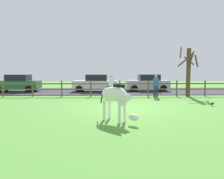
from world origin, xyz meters
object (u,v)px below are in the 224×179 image
at_px(zebra, 116,97).
at_px(crow_on_grass, 212,104).
at_px(parked_car_white, 96,83).
at_px(visitor_left_of_tree, 156,85).
at_px(visitor_right_of_tree, 111,85).
at_px(bare_tree, 188,70).
at_px(parked_car_green, 17,83).
at_px(parked_car_silver, 148,82).

relative_size(zebra, crow_on_grass, 7.06).
relative_size(parked_car_white, visitor_left_of_tree, 2.49).
bearing_deg(visitor_right_of_tree, bare_tree, 4.77).
bearing_deg(bare_tree, parked_car_white, 152.76).
distance_m(zebra, parked_car_green, 14.51).
bearing_deg(visitor_left_of_tree, parked_car_green, 160.00).
height_order(zebra, visitor_left_of_tree, visitor_left_of_tree).
relative_size(bare_tree, parked_car_silver, 0.95).
bearing_deg(parked_car_silver, parked_car_green, -177.27).
height_order(bare_tree, visitor_right_of_tree, bare_tree).
bearing_deg(parked_car_white, bare_tree, -27.24).
bearing_deg(crow_on_grass, bare_tree, 84.80).
bearing_deg(visitor_left_of_tree, zebra, -113.50).
distance_m(zebra, visitor_left_of_tree, 8.18).
relative_size(parked_car_silver, visitor_left_of_tree, 2.46).
bearing_deg(parked_car_silver, visitor_left_of_tree, -93.91).
bearing_deg(parked_car_green, visitor_left_of_tree, -20.00).
bearing_deg(crow_on_grass, parked_car_white, 129.09).
distance_m(zebra, parked_car_white, 11.83).
distance_m(zebra, crow_on_grass, 6.47).
bearing_deg(visitor_right_of_tree, visitor_left_of_tree, -1.30).
xyz_separation_m(crow_on_grass, parked_car_white, (-6.76, 8.32, 0.72)).
bearing_deg(bare_tree, visitor_right_of_tree, -175.23).
relative_size(crow_on_grass, visitor_right_of_tree, 0.13).
xyz_separation_m(parked_car_silver, visitor_right_of_tree, (-3.57, -4.77, 0.06)).
relative_size(bare_tree, visitor_left_of_tree, 2.33).
height_order(parked_car_silver, visitor_left_of_tree, visitor_left_of_tree).
xyz_separation_m(bare_tree, parked_car_silver, (-2.25, 4.29, -1.16)).
xyz_separation_m(bare_tree, parked_car_green, (-14.32, 3.71, -1.16)).
bearing_deg(zebra, parked_car_white, 96.47).
height_order(parked_car_green, parked_car_white, same).
bearing_deg(parked_car_white, zebra, -83.53).
distance_m(bare_tree, visitor_right_of_tree, 5.95).
relative_size(zebra, visitor_left_of_tree, 0.93).
distance_m(bare_tree, crow_on_grass, 5.00).
bearing_deg(visitor_left_of_tree, crow_on_grass, -61.98).
relative_size(crow_on_grass, parked_car_green, 0.05).
bearing_deg(zebra, visitor_left_of_tree, 66.50).
height_order(crow_on_grass, parked_car_white, parked_car_white).
bearing_deg(crow_on_grass, zebra, -147.62).
distance_m(parked_car_white, visitor_left_of_tree, 6.26).
xyz_separation_m(crow_on_grass, parked_car_green, (-13.90, 8.33, 0.72)).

